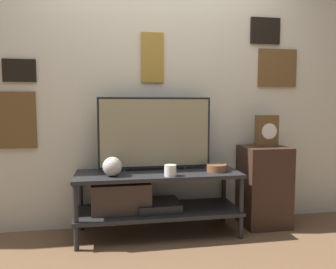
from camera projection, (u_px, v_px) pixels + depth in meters
name	position (u px, v px, depth m)	size (l,w,h in m)	color
ground_plane	(164.00, 248.00, 2.57)	(12.00, 12.00, 0.00)	brown
wall_back	(153.00, 80.00, 3.02)	(6.40, 0.08, 2.70)	beige
media_console	(144.00, 196.00, 2.80)	(1.40, 0.49, 0.55)	#232326
television	(155.00, 133.00, 2.88)	(0.99, 0.05, 0.64)	black
vase_wide_bowl	(217.00, 168.00, 2.84)	(0.17, 0.17, 0.06)	brown
vase_round_glass	(112.00, 166.00, 2.65)	(0.16, 0.16, 0.16)	beige
candle_jar	(170.00, 170.00, 2.65)	(0.10, 0.10, 0.09)	silver
side_table	(264.00, 186.00, 3.05)	(0.41, 0.38, 0.74)	#382319
mantel_clock	(267.00, 131.00, 3.02)	(0.19, 0.11, 0.29)	brown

